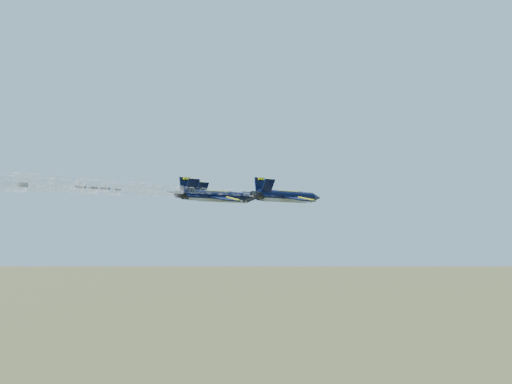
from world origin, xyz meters
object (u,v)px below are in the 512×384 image
Objects in this scene: jet_lead at (284,197)px; jet_slot at (216,196)px; jet_right at (288,196)px; jet_left at (223,197)px.

jet_lead and jet_slot have the same top height.
jet_right is 1.00× the size of jet_slot.
jet_lead is 19.57m from jet_slot.
jet_left is (-10.84, -7.74, 0.00)m from jet_lead.
jet_left and jet_right have the same top height.
jet_left is 18.46m from jet_right.
jet_lead is at bearing 135.42° from jet_right.
jet_lead is 1.00× the size of jet_right.
jet_right is at bearing 1.62° from jet_left.
jet_right is (7.38, -10.66, 0.00)m from jet_lead.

